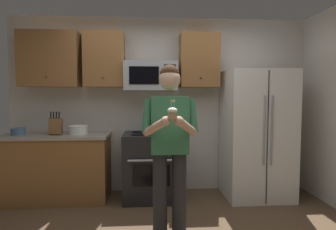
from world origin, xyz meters
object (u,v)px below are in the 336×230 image
knife_block (56,126)px  cupcake (172,113)px  refrigerator (257,134)px  person (170,140)px  bowl_large_white (78,130)px  oven_range (151,166)px  bowl_small_colored (18,131)px  microwave (151,76)px

knife_block → cupcake: size_ratio=1.84×
refrigerator → person: bearing=-142.0°
knife_block → bowl_large_white: (0.29, 0.03, -0.05)m
oven_range → refrigerator: size_ratio=0.52×
refrigerator → cupcake: 1.93m
bowl_large_white → person: person is taller
bowl_small_colored → cupcake: bearing=-35.0°
refrigerator → bowl_small_colored: size_ratio=9.25×
oven_range → microwave: 1.26m
oven_range → cupcake: size_ratio=5.36×
bowl_large_white → person: bearing=-42.2°
oven_range → person: person is taller
bowl_large_white → knife_block: bearing=-173.4°
refrigerator → bowl_large_white: 2.50m
knife_block → cupcake: 2.02m
cupcake → person: bearing=90.0°
refrigerator → knife_block: 2.79m
bowl_large_white → person: 1.59m
microwave → knife_block: bearing=-173.4°
knife_block → microwave: bearing=6.6°
oven_range → knife_block: (-1.29, -0.03, 0.57)m
oven_range → knife_block: knife_block is taller
bowl_small_colored → person: (1.97, -1.05, 0.03)m
bowl_large_white → bowl_small_colored: (-0.79, -0.02, -0.02)m
refrigerator → cupcake: size_ratio=10.35×
oven_range → bowl_small_colored: 1.86m
person → cupcake: size_ratio=10.13×
oven_range → refrigerator: (1.50, -0.04, 0.44)m
refrigerator → bowl_large_white: refrigerator is taller
refrigerator → person: refrigerator is taller
person → cupcake: person is taller
bowl_small_colored → bowl_large_white: bearing=1.3°
knife_block → bowl_small_colored: 0.51m
microwave → person: bearing=-81.2°
oven_range → bowl_small_colored: bowl_small_colored is taller
microwave → refrigerator: 1.72m
oven_range → bowl_small_colored: (-1.79, -0.01, 0.51)m
bowl_small_colored → oven_range: bearing=0.5°
refrigerator → cupcake: refrigerator is taller
microwave → bowl_large_white: microwave is taller
person → cupcake: 0.44m
oven_range → refrigerator: bearing=-1.5°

